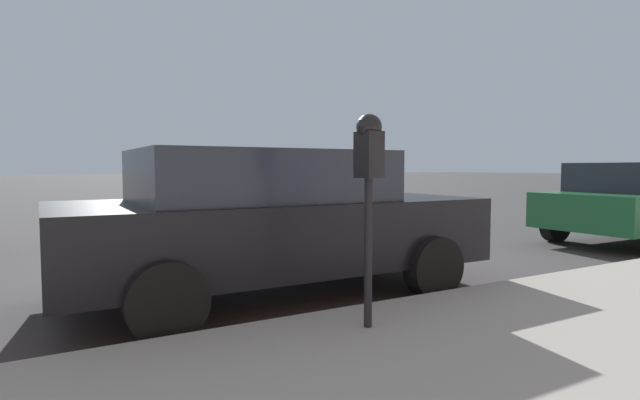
{
  "coord_description": "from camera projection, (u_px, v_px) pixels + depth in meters",
  "views": [
    {
      "loc": [
        -5.74,
        2.61,
        1.34
      ],
      "look_at": [
        -2.35,
        0.67,
        1.09
      ],
      "focal_mm": 28.0,
      "sensor_mm": 36.0,
      "label": 1
    }
  ],
  "objects": [
    {
      "name": "ground_plane",
      "position": [
        274.0,
        273.0,
        6.35
      ],
      "size": [
        220.0,
        220.0,
        0.0
      ],
      "primitive_type": "plane",
      "color": "#3D3A3A"
    },
    {
      "name": "parking_meter",
      "position": [
        369.0,
        165.0,
        3.66
      ],
      "size": [
        0.21,
        0.19,
        1.58
      ],
      "color": "black",
      "rests_on": "sidewalk"
    },
    {
      "name": "car_black",
      "position": [
        271.0,
        219.0,
        5.25
      ],
      "size": [
        2.15,
        4.36,
        1.52
      ],
      "rotation": [
        0.0,
        0.0,
        3.14
      ],
      "color": "black",
      "rests_on": "ground_plane"
    }
  ]
}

